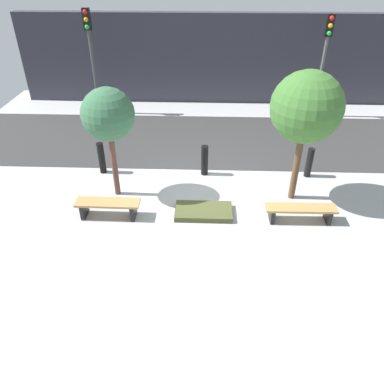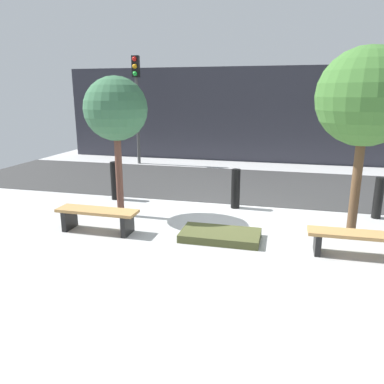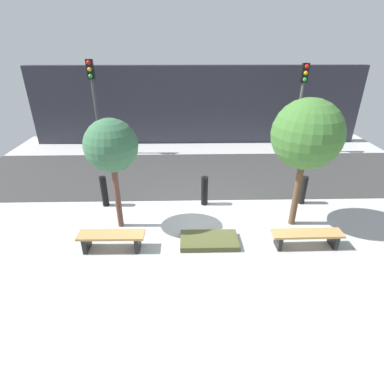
{
  "view_description": "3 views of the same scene",
  "coord_description": "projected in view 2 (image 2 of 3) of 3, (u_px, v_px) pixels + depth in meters",
  "views": [
    {
      "loc": [
        -0.01,
        -8.95,
        5.91
      ],
      "look_at": [
        -0.3,
        -1.02,
        0.72
      ],
      "focal_mm": 35.0,
      "sensor_mm": 36.0,
      "label": 1
    },
    {
      "loc": [
        1.11,
        -7.6,
        2.71
      ],
      "look_at": [
        -0.6,
        -0.81,
        0.86
      ],
      "focal_mm": 35.0,
      "sensor_mm": 36.0,
      "label": 2
    },
    {
      "loc": [
        -0.6,
        -7.35,
        4.76
      ],
      "look_at": [
        -0.43,
        -0.24,
        1.14
      ],
      "focal_mm": 28.0,
      "sensor_mm": 36.0,
      "label": 3
    }
  ],
  "objects": [
    {
      "name": "ground_plane",
      "position": [
        228.0,
        223.0,
        8.08
      ],
      "size": [
        18.0,
        18.0,
        0.0
      ],
      "primitive_type": "plane",
      "color": "#ACACAC"
    },
    {
      "name": "road_strip",
      "position": [
        246.0,
        184.0,
        11.48
      ],
      "size": [
        18.0,
        4.49,
        0.01
      ],
      "primitive_type": "cube",
      "color": "#333333",
      "rests_on": "ground"
    },
    {
      "name": "building_facade",
      "position": [
        259.0,
        115.0,
        14.97
      ],
      "size": [
        16.2,
        0.5,
        3.73
      ],
      "primitive_type": "cube",
      "color": "#33333D",
      "rests_on": "ground"
    },
    {
      "name": "bench_left",
      "position": [
        97.0,
        216.0,
        7.5
      ],
      "size": [
        1.65,
        0.47,
        0.47
      ],
      "rotation": [
        0.0,
        0.0,
        -0.01
      ],
      "color": "black",
      "rests_on": "ground"
    },
    {
      "name": "bench_right",
      "position": [
        362.0,
        240.0,
        6.34
      ],
      "size": [
        1.79,
        0.43,
        0.43
      ],
      "rotation": [
        0.0,
        0.0,
        0.01
      ],
      "color": "black",
      "rests_on": "ground"
    },
    {
      "name": "planter_bed",
      "position": [
        220.0,
        235.0,
        7.17
      ],
      "size": [
        1.51,
        0.82,
        0.15
      ],
      "primitive_type": "cube",
      "color": "#474B28",
      "rests_on": "ground"
    },
    {
      "name": "tree_behind_left_bench",
      "position": [
        116.0,
        110.0,
        8.0
      ],
      "size": [
        1.37,
        1.37,
        3.08
      ],
      "color": "brown",
      "rests_on": "ground"
    },
    {
      "name": "tree_behind_right_bench",
      "position": [
        366.0,
        98.0,
        6.77
      ],
      "size": [
        1.79,
        1.79,
        3.54
      ],
      "color": "brown",
      "rests_on": "ground"
    },
    {
      "name": "bollard_far_left",
      "position": [
        115.0,
        181.0,
        9.77
      ],
      "size": [
        0.21,
        0.21,
        1.0
      ],
      "primitive_type": "cylinder",
      "color": "black",
      "rests_on": "ground"
    },
    {
      "name": "bollard_left",
      "position": [
        236.0,
        189.0,
        9.02
      ],
      "size": [
        0.21,
        0.21,
        0.96
      ],
      "primitive_type": "cylinder",
      "color": "black",
      "rests_on": "ground"
    },
    {
      "name": "bollard_center",
      "position": [
        378.0,
        198.0,
        8.28
      ],
      "size": [
        0.2,
        0.2,
        0.93
      ],
      "primitive_type": "cylinder",
      "color": "black",
      "rests_on": "ground"
    },
    {
      "name": "traffic_light_west",
      "position": [
        136.0,
        91.0,
        14.21
      ],
      "size": [
        0.28,
        0.27,
        4.07
      ],
      "color": "#484848",
      "rests_on": "ground"
    }
  ]
}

